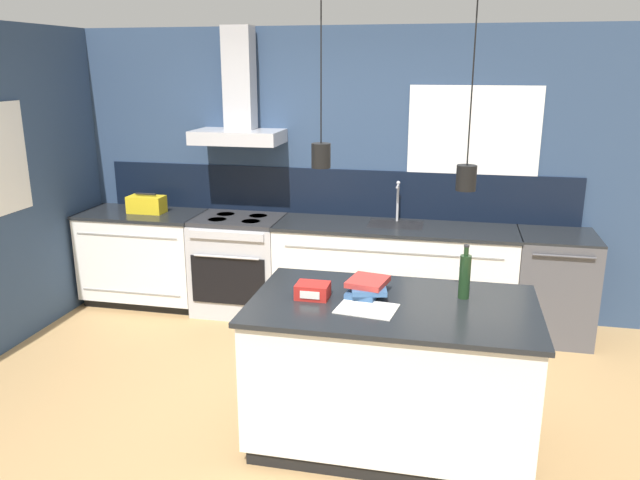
# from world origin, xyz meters

# --- Properties ---
(ground_plane) EXTENTS (16.00, 16.00, 0.00)m
(ground_plane) POSITION_xyz_m (0.00, 0.00, 0.00)
(ground_plane) COLOR tan
(ground_plane) RESTS_ON ground
(wall_back) EXTENTS (5.60, 2.26, 2.60)m
(wall_back) POSITION_xyz_m (-0.05, 2.00, 1.35)
(wall_back) COLOR navy
(wall_back) RESTS_ON ground_plane
(wall_left) EXTENTS (0.08, 3.80, 2.60)m
(wall_left) POSITION_xyz_m (-2.43, 0.70, 1.30)
(wall_left) COLOR navy
(wall_left) RESTS_ON ground_plane
(counter_run_left) EXTENTS (1.15, 0.64, 0.91)m
(counter_run_left) POSITION_xyz_m (-1.79, 1.69, 0.46)
(counter_run_left) COLOR black
(counter_run_left) RESTS_ON ground_plane
(counter_run_sink) EXTENTS (2.10, 0.64, 1.28)m
(counter_run_sink) POSITION_xyz_m (0.62, 1.69, 0.46)
(counter_run_sink) COLOR black
(counter_run_sink) RESTS_ON ground_plane
(oven_range) EXTENTS (0.80, 0.66, 0.91)m
(oven_range) POSITION_xyz_m (-0.82, 1.69, 0.46)
(oven_range) COLOR #B5B5BA
(oven_range) RESTS_ON ground_plane
(dishwasher) EXTENTS (0.63, 0.65, 0.91)m
(dishwasher) POSITION_xyz_m (1.98, 1.69, 0.46)
(dishwasher) COLOR #4C4C51
(dishwasher) RESTS_ON ground_plane
(kitchen_island) EXTENTS (1.69, 0.99, 0.91)m
(kitchen_island) POSITION_xyz_m (0.80, -0.14, 0.46)
(kitchen_island) COLOR black
(kitchen_island) RESTS_ON ground_plane
(bottle_on_island) EXTENTS (0.07, 0.07, 0.33)m
(bottle_on_island) POSITION_xyz_m (1.20, 0.03, 1.05)
(bottle_on_island) COLOR #193319
(bottle_on_island) RESTS_ON kitchen_island
(book_stack) EXTENTS (0.27, 0.33, 0.10)m
(book_stack) POSITION_xyz_m (0.62, -0.04, 0.96)
(book_stack) COLOR #335684
(book_stack) RESTS_ON kitchen_island
(red_supply_box) EXTENTS (0.20, 0.16, 0.09)m
(red_supply_box) POSITION_xyz_m (0.31, -0.16, 0.95)
(red_supply_box) COLOR red
(red_supply_box) RESTS_ON kitchen_island
(paper_pile) EXTENTS (0.37, 0.30, 0.01)m
(paper_pile) POSITION_xyz_m (0.66, -0.27, 0.91)
(paper_pile) COLOR silver
(paper_pile) RESTS_ON kitchen_island
(yellow_toolbox) EXTENTS (0.34, 0.18, 0.19)m
(yellow_toolbox) POSITION_xyz_m (-1.73, 1.69, 0.99)
(yellow_toolbox) COLOR gold
(yellow_toolbox) RESTS_ON counter_run_left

